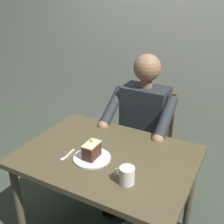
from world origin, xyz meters
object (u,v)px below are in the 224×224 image
Objects in this scene: chair at (147,137)px; dining_table at (107,165)px; cake_slice at (92,150)px; seated_person at (141,129)px; dessert_spoon at (66,156)px; coffee_cup at (127,175)px.

dining_table is at bearing 90.00° from chair.
cake_slice is (0.06, 0.09, 0.14)m from dining_table.
seated_person is (0.00, 0.17, 0.16)m from chair.
seated_person is 10.33× the size of cake_slice.
cake_slice reaches higher than dessert_spoon.
chair reaches higher than dessert_spoon.
chair is 0.86m from cake_slice.
dessert_spoon reaches higher than dining_table.
dining_table is at bearing -39.83° from coffee_cup.
seated_person is at bearing 90.00° from chair.
chair is at bearing -90.00° from seated_person.
dining_table is at bearing -123.85° from cake_slice.
cake_slice is 0.17m from dessert_spoon.
cake_slice reaches higher than dining_table.
coffee_cup is at bearing 104.12° from chair.
dining_table is 0.74m from chair.
dining_table is at bearing -144.42° from dessert_spoon.
coffee_cup is 0.83× the size of dessert_spoon.
chair is 7.39× the size of cake_slice.
seated_person reaches higher than dining_table.
seated_person is at bearing -95.15° from cake_slice.
dessert_spoon is (0.15, 0.06, -0.06)m from cake_slice.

